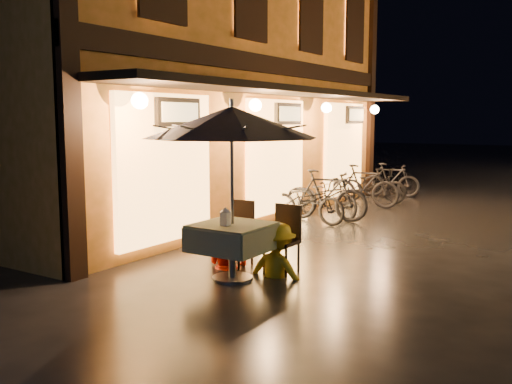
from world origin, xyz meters
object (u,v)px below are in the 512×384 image
Objects in this scene: bicycle_0 at (307,201)px; person_yellow at (277,224)px; cafe_table at (232,238)px; patio_umbrella at (232,122)px; person_orange at (228,219)px; table_lantern at (225,215)px.

person_yellow is at bearing -155.60° from bicycle_0.
cafe_table is 0.40× the size of patio_umbrella.
person_orange reaches higher than bicycle_0.
person_yellow reaches higher than bicycle_0.
patio_umbrella is at bearing 136.02° from person_orange.
person_orange reaches higher than cafe_table.
patio_umbrella is 9.84× the size of table_lantern.
patio_umbrella reaches higher than cafe_table.
person_orange is at bearing 130.07° from patio_umbrella.
patio_umbrella is 1.71× the size of person_orange.
table_lantern is 0.14× the size of bicycle_0.
cafe_table is 1.56m from patio_umbrella.
person_yellow is (0.41, 0.51, -1.41)m from patio_umbrella.
person_orange reaches higher than table_lantern.
bicycle_0 reaches higher than cafe_table.
person_yellow is at bearing 50.74° from cafe_table.
person_yellow is at bearing 57.88° from table_lantern.
person_orange is (-0.46, 0.70, -0.20)m from table_lantern.
patio_umbrella is at bearing -162.90° from bicycle_0.
cafe_table is at bearing 90.00° from table_lantern.
patio_umbrella reaches higher than person_orange.
person_orange is at bearing 123.29° from table_lantern.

